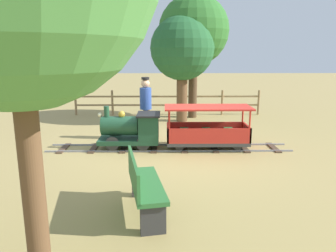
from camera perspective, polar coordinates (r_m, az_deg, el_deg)
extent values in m
plane|color=#A38C51|center=(7.73, 1.13, -3.98)|extent=(60.00, 60.00, 0.00)
cube|color=gray|center=(7.46, 0.22, -4.43)|extent=(0.03, 5.70, 0.04)
cube|color=gray|center=(7.98, 0.16, -3.29)|extent=(0.03, 5.70, 0.04)
cube|color=#4C3828|center=(8.15, 18.04, -3.63)|extent=(0.78, 0.14, 0.03)
cube|color=#4C3828|center=(7.95, 13.16, -3.73)|extent=(0.78, 0.14, 0.03)
cube|color=#4C3828|center=(7.81, 8.07, -3.81)|extent=(0.78, 0.14, 0.03)
cube|color=#4C3828|center=(7.73, 2.83, -3.86)|extent=(0.78, 0.14, 0.03)
cube|color=#4C3828|center=(7.73, -2.46, -3.88)|extent=(0.78, 0.14, 0.03)
cube|color=#4C3828|center=(7.78, -7.73, -3.87)|extent=(0.78, 0.14, 0.03)
cube|color=#4C3828|center=(7.90, -12.87, -3.82)|extent=(0.78, 0.14, 0.03)
cube|color=#4C3828|center=(8.08, -17.82, -3.75)|extent=(0.78, 0.14, 0.03)
cube|color=#1E472D|center=(7.71, -6.89, -2.48)|extent=(0.66, 1.40, 0.10)
cylinder|color=#1E472D|center=(7.66, -8.45, 0.05)|extent=(0.44, 0.85, 0.44)
cylinder|color=#B7932D|center=(7.73, -11.57, 0.04)|extent=(0.37, 0.02, 0.37)
cylinder|color=#1E472D|center=(7.64, -10.75, 2.55)|extent=(0.12, 0.12, 0.24)
sphere|color=#B7932D|center=(7.60, -8.14, 2.04)|extent=(0.16, 0.16, 0.16)
cube|color=#1E472D|center=(7.60, -3.39, -0.12)|extent=(0.66, 0.45, 0.55)
cube|color=black|center=(7.54, -3.42, 2.07)|extent=(0.74, 0.53, 0.04)
sphere|color=#F2EAB2|center=(7.68, -11.88, 1.94)|extent=(0.10, 0.10, 0.10)
cylinder|color=#2D2D2D|center=(7.51, -9.77, -3.08)|extent=(0.05, 0.32, 0.32)
cylinder|color=#2D2D2D|center=(8.02, -9.17, -2.04)|extent=(0.05, 0.32, 0.32)
cylinder|color=#2D2D2D|center=(7.43, -4.42, -3.10)|extent=(0.05, 0.32, 0.32)
cylinder|color=#2D2D2D|center=(7.95, -4.17, -2.05)|extent=(0.05, 0.32, 0.32)
cube|color=#3F3F3F|center=(7.74, 6.87, -2.66)|extent=(0.74, 1.90, 0.08)
cube|color=red|center=(7.35, 7.26, -1.76)|extent=(0.04, 1.90, 0.35)
cube|color=red|center=(8.03, 6.59, -0.52)|extent=(0.04, 1.90, 0.35)
cube|color=red|center=(7.62, -0.04, -1.14)|extent=(0.74, 0.04, 0.35)
cube|color=red|center=(7.86, 13.65, -1.07)|extent=(0.74, 0.04, 0.35)
cylinder|color=red|center=(7.25, 0.23, -0.24)|extent=(0.04, 0.04, 0.75)
cylinder|color=red|center=(7.91, 0.15, 0.86)|extent=(0.04, 0.04, 0.75)
cylinder|color=red|center=(7.49, 14.13, -0.20)|extent=(0.04, 0.04, 0.75)
cylinder|color=red|center=(8.14, 12.94, 0.86)|extent=(0.04, 0.04, 0.75)
cube|color=red|center=(7.57, 7.03, 3.27)|extent=(0.84, 2.00, 0.04)
cube|color=#2D6B33|center=(7.79, 10.79, -1.48)|extent=(0.58, 0.20, 0.24)
cube|color=#2D6B33|center=(7.70, 6.90, -1.51)|extent=(0.58, 0.20, 0.24)
cube|color=#2D6B33|center=(7.65, 2.94, -1.53)|extent=(0.58, 0.20, 0.24)
cylinder|color=#262626|center=(7.43, 2.03, -3.39)|extent=(0.04, 0.24, 0.24)
cylinder|color=#262626|center=(7.95, 1.85, -2.31)|extent=(0.04, 0.24, 0.24)
cylinder|color=#262626|center=(7.61, 12.11, -3.28)|extent=(0.04, 0.24, 0.24)
cylinder|color=#262626|center=(8.12, 11.29, -2.24)|extent=(0.04, 0.24, 0.24)
cylinder|color=#282D47|center=(8.42, -3.92, 0.20)|extent=(0.12, 0.12, 0.80)
cylinder|color=#282D47|center=(8.60, -3.85, 0.46)|extent=(0.12, 0.12, 0.80)
cylinder|color=#2D4C99|center=(8.39, -3.95, 4.84)|extent=(0.30, 0.30, 0.55)
sphere|color=tan|center=(8.35, -3.99, 7.46)|extent=(0.22, 0.22, 0.22)
cylinder|color=black|center=(8.34, -4.01, 8.34)|extent=(0.20, 0.20, 0.06)
cube|color=#2D6B33|center=(4.60, -3.75, -10.28)|extent=(1.35, 0.63, 0.06)
cube|color=#2D6B33|center=(4.51, -6.07, -8.08)|extent=(1.28, 0.28, 0.40)
cube|color=#333333|center=(5.21, -4.56, -10.00)|extent=(0.14, 0.33, 0.42)
cube|color=#333333|center=(4.19, -2.63, -15.93)|extent=(0.14, 0.33, 0.42)
cylinder|color=brown|center=(3.43, -22.75, -8.34)|extent=(0.22, 0.22, 2.08)
cylinder|color=brown|center=(10.74, 2.46, 5.23)|extent=(0.35, 0.35, 1.66)
sphere|color=#235B2D|center=(10.65, 2.54, 13.52)|extent=(2.06, 2.06, 2.06)
cylinder|color=#4C3823|center=(11.38, 4.37, 6.84)|extent=(0.30, 0.30, 2.14)
sphere|color=#2D6B28|center=(11.34, 4.53, 16.41)|extent=(2.36, 2.36, 2.36)
cylinder|color=#93754C|center=(12.39, 15.62, 4.00)|extent=(0.08, 0.08, 0.90)
cylinder|color=#93754C|center=(12.08, 9.49, 4.09)|extent=(0.08, 0.08, 0.90)
cylinder|color=#93754C|center=(11.92, 3.12, 4.13)|extent=(0.08, 0.08, 0.90)
cylinder|color=#93754C|center=(11.91, -3.34, 4.12)|extent=(0.08, 0.08, 0.90)
cylinder|color=#93754C|center=(12.05, -9.74, 4.06)|extent=(0.08, 0.08, 0.90)
cylinder|color=#93754C|center=(12.33, -15.91, 3.95)|extent=(0.08, 0.08, 0.90)
cube|color=#93754C|center=(11.86, -0.11, 5.21)|extent=(0.04, 6.70, 0.06)
cube|color=#93754C|center=(11.91, -0.11, 3.70)|extent=(0.04, 6.70, 0.06)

